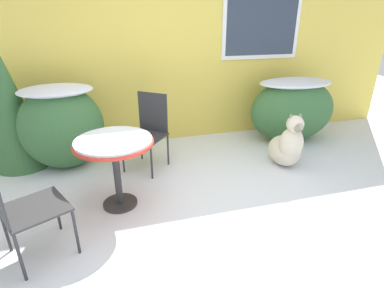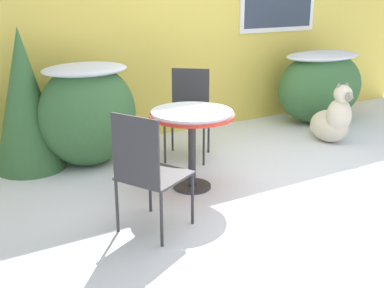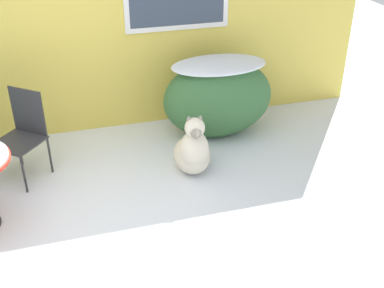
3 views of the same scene
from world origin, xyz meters
TOP-DOWN VIEW (x-y plane):
  - ground_plane at (0.00, 0.00)m, footprint 16.00×16.00m
  - house_wall at (0.09, 2.20)m, footprint 8.00×0.10m
  - shrub_left at (-1.43, 1.57)m, footprint 1.02×0.76m
  - shrub_middle at (1.89, 1.60)m, footprint 1.36×0.80m
  - evergreen_bush at (-2.00, 1.78)m, footprint 0.71×0.71m
  - patio_table at (-0.82, 0.48)m, footprint 0.77×0.77m
  - patio_chair_near_table at (-0.38, 1.29)m, footprint 0.64×0.64m
  - patio_chair_far_side at (-1.55, -0.10)m, footprint 0.61×0.61m
  - dog at (1.34, 0.82)m, footprint 0.47×0.76m

SIDE VIEW (x-z plane):
  - ground_plane at x=0.00m, z-range 0.00..0.00m
  - dog at x=1.34m, z-range -0.11..0.65m
  - patio_chair_near_table at x=-0.38m, z-range 0.04..1.00m
  - patio_chair_far_side at x=-1.55m, z-range 0.04..1.00m
  - shrub_middle at x=1.89m, z-range 0.03..1.02m
  - shrub_left at x=-1.43m, z-range 0.04..1.11m
  - patio_table at x=-0.82m, z-range 0.26..1.00m
  - evergreen_bush at x=-2.00m, z-range 0.00..1.45m
  - house_wall at x=0.09m, z-range 0.03..2.67m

